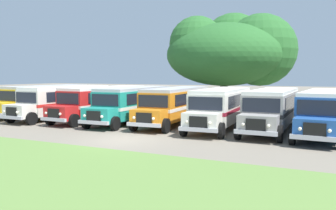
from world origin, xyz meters
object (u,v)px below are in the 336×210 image
(parked_bus_slot_7, at_px, (325,110))
(broad_shade_tree, at_px, (231,51))
(parked_bus_slot_1, at_px, (65,100))
(parked_bus_slot_4, at_px, (176,103))
(parked_bus_slot_3, at_px, (134,102))
(parked_bus_slot_5, at_px, (222,106))
(parked_bus_slot_0, at_px, (45,98))
(parked_bus_slot_6, at_px, (273,107))
(parked_bus_slot_2, at_px, (103,101))

(parked_bus_slot_7, bearing_deg, broad_shade_tree, -140.93)
(parked_bus_slot_1, distance_m, parked_bus_slot_7, 21.46)
(parked_bus_slot_1, bearing_deg, parked_bus_slot_7, 92.77)
(parked_bus_slot_4, bearing_deg, parked_bus_slot_7, 84.71)
(parked_bus_slot_3, bearing_deg, parked_bus_slot_5, 88.66)
(parked_bus_slot_0, distance_m, parked_bus_slot_6, 21.41)
(parked_bus_slot_1, relative_size, parked_bus_slot_5, 1.00)
(parked_bus_slot_0, xyz_separation_m, broad_shade_tree, (14.58, 13.81, 5.00))
(parked_bus_slot_4, distance_m, parked_bus_slot_6, 7.50)
(parked_bus_slot_2, bearing_deg, parked_bus_slot_1, -80.22)
(parked_bus_slot_7, height_order, broad_shade_tree, broad_shade_tree)
(parked_bus_slot_0, relative_size, parked_bus_slot_2, 1.00)
(parked_bus_slot_3, bearing_deg, parked_bus_slot_2, -93.52)
(parked_bus_slot_7, bearing_deg, parked_bus_slot_2, -86.63)
(parked_bus_slot_4, distance_m, broad_shade_tree, 14.63)
(parked_bus_slot_2, bearing_deg, parked_bus_slot_7, 92.56)
(parked_bus_slot_3, distance_m, parked_bus_slot_4, 3.61)
(parked_bus_slot_6, height_order, broad_shade_tree, broad_shade_tree)
(parked_bus_slot_5, bearing_deg, broad_shade_tree, -170.07)
(parked_bus_slot_3, xyz_separation_m, parked_bus_slot_4, (3.57, 0.51, 0.00))
(parked_bus_slot_0, xyz_separation_m, parked_bus_slot_1, (3.33, -0.87, 0.00))
(parked_bus_slot_1, distance_m, parked_bus_slot_5, 14.49)
(parked_bus_slot_4, relative_size, parked_bus_slot_7, 1.00)
(parked_bus_slot_0, distance_m, parked_bus_slot_3, 10.35)
(parked_bus_slot_6, relative_size, broad_shade_tree, 0.76)
(parked_bus_slot_0, height_order, parked_bus_slot_7, same)
(parked_bus_slot_2, distance_m, parked_bus_slot_7, 17.59)
(parked_bus_slot_4, height_order, parked_bus_slot_5, same)
(parked_bus_slot_0, bearing_deg, broad_shade_tree, 133.89)
(parked_bus_slot_3, bearing_deg, parked_bus_slot_7, 87.96)
(parked_bus_slot_5, relative_size, parked_bus_slot_6, 1.01)
(parked_bus_slot_2, distance_m, parked_bus_slot_6, 14.22)
(broad_shade_tree, bearing_deg, parked_bus_slot_7, -54.19)
(parked_bus_slot_1, bearing_deg, parked_bus_slot_4, 96.48)
(parked_bus_slot_2, height_order, parked_bus_slot_4, same)
(parked_bus_slot_4, relative_size, parked_bus_slot_5, 1.00)
(broad_shade_tree, bearing_deg, parked_bus_slot_4, -92.77)
(parked_bus_slot_6, bearing_deg, parked_bus_slot_7, 83.67)
(parked_bus_slot_3, bearing_deg, broad_shade_tree, 161.03)
(parked_bus_slot_3, height_order, parked_bus_slot_5, same)
(parked_bus_slot_7, distance_m, broad_shade_tree, 18.15)
(parked_bus_slot_2, xyz_separation_m, parked_bus_slot_6, (14.22, 0.41, 0.00))
(parked_bus_slot_5, xyz_separation_m, parked_bus_slot_6, (3.60, 0.33, 0.00))
(parked_bus_slot_1, height_order, parked_bus_slot_4, same)
(parked_bus_slot_3, bearing_deg, parked_bus_slot_6, 90.03)
(parked_bus_slot_5, distance_m, parked_bus_slot_6, 3.61)
(parked_bus_slot_0, distance_m, parked_bus_slot_5, 17.81)
(parked_bus_slot_5, distance_m, broad_shade_tree, 15.31)
(parked_bus_slot_1, bearing_deg, parked_bus_slot_5, 93.63)
(parked_bus_slot_0, height_order, parked_bus_slot_1, same)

